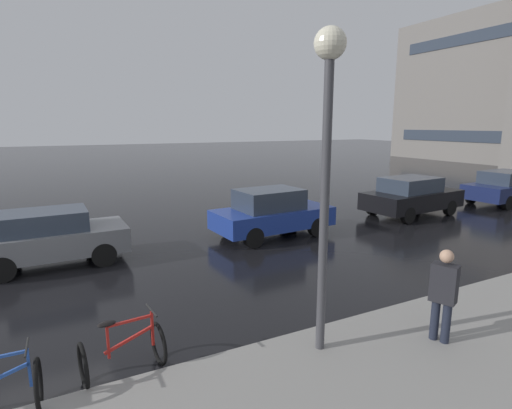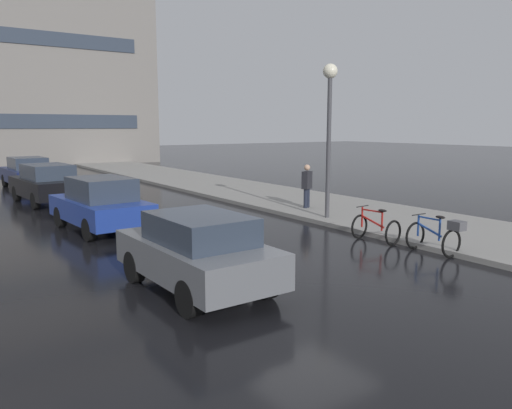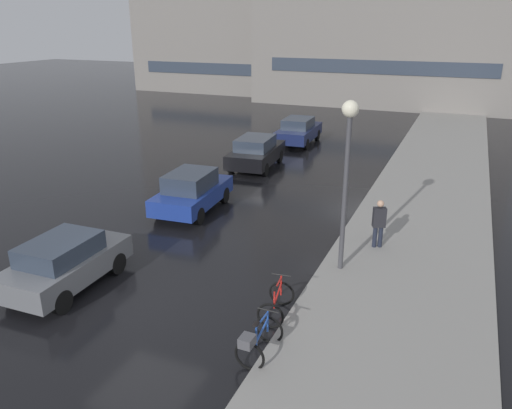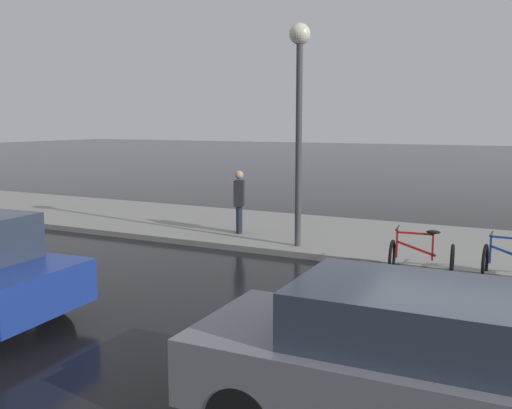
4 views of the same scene
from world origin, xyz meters
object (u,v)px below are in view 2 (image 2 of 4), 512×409
(car_black, at_px, (47,183))
(streetlamp, at_px, (329,110))
(car_navy, at_px, (28,172))
(pedestrian, at_px, (307,185))
(bicycle_second, at_px, (376,228))
(bicycle_nearest, at_px, (438,235))
(car_blue, at_px, (101,204))
(car_grey, at_px, (197,251))

(car_black, bearing_deg, streetlamp, -54.56)
(car_black, xyz_separation_m, car_navy, (0.28, 5.90, -0.02))
(car_navy, distance_m, pedestrian, 15.19)
(pedestrian, bearing_deg, bicycle_second, -108.62)
(bicycle_second, bearing_deg, pedestrian, 71.38)
(bicycle_nearest, distance_m, car_blue, 9.54)
(car_blue, distance_m, pedestrian, 7.35)
(streetlamp, bearing_deg, bicycle_nearest, -98.17)
(streetlamp, bearing_deg, car_grey, -150.44)
(car_navy, relative_size, pedestrian, 2.57)
(car_blue, bearing_deg, bicycle_second, -45.14)
(pedestrian, bearing_deg, car_grey, -142.49)
(bicycle_nearest, xyz_separation_m, car_black, (-6.03, 14.15, 0.32))
(pedestrian, bearing_deg, car_navy, 118.07)
(bicycle_nearest, bearing_deg, pedestrian, 78.05)
(bicycle_nearest, height_order, car_blue, car_blue)
(car_grey, height_order, car_black, car_black)
(bicycle_nearest, distance_m, streetlamp, 5.71)
(car_blue, height_order, car_navy, car_blue)
(car_black, bearing_deg, car_navy, 87.26)
(bicycle_nearest, distance_m, car_black, 15.38)
(car_blue, distance_m, streetlamp, 7.67)
(bicycle_nearest, bearing_deg, car_grey, 171.74)
(bicycle_nearest, bearing_deg, streetlamp, 81.83)
(car_grey, relative_size, car_black, 0.85)
(car_black, bearing_deg, car_blue, -88.89)
(car_blue, relative_size, pedestrian, 2.38)
(car_grey, bearing_deg, bicycle_nearest, -8.26)
(car_navy, bearing_deg, streetlamp, -67.26)
(bicycle_second, distance_m, car_grey, 5.95)
(car_grey, distance_m, car_navy, 19.17)
(bicycle_second, xyz_separation_m, car_blue, (-5.67, 5.70, 0.42))
(car_black, bearing_deg, car_grey, -90.31)
(pedestrian, bearing_deg, streetlamp, -110.79)
(car_black, distance_m, car_navy, 5.91)
(pedestrian, bearing_deg, car_blue, 173.41)
(car_grey, distance_m, pedestrian, 9.46)
(bicycle_second, distance_m, pedestrian, 5.15)
(bicycle_nearest, height_order, car_grey, car_grey)
(car_blue, xyz_separation_m, pedestrian, (7.30, -0.84, 0.17))
(bicycle_second, relative_size, streetlamp, 0.24)
(car_black, relative_size, pedestrian, 2.57)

